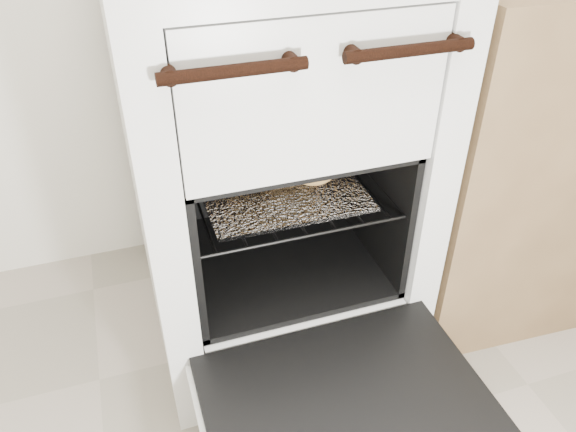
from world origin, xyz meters
name	(u,v)px	position (x,y,z in m)	size (l,w,h in m)	color
stove	(268,164)	(0.15, 1.15, 0.47)	(0.62, 0.69, 0.96)	silver
oven_door	(349,411)	(0.15, 0.63, 0.21)	(0.56, 0.44, 0.04)	black
oven_rack	(277,185)	(0.15, 1.08, 0.45)	(0.45, 0.44, 0.01)	black
foil_sheet	(279,187)	(0.15, 1.06, 0.46)	(0.35, 0.31, 0.01)	white
baked_rolls	(275,167)	(0.15, 1.11, 0.48)	(0.28, 0.20, 0.06)	tan
counter	(550,136)	(0.93, 1.10, 0.44)	(0.88, 0.59, 0.88)	brown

